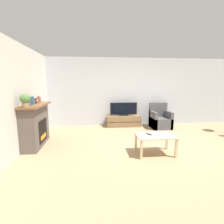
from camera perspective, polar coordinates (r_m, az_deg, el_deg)
ground_plane at (r=5.04m, az=15.53°, el=-10.81°), size 24.00×24.00×0.00m
wall_back at (r=7.26m, az=8.39°, el=6.49°), size 12.00×0.06×2.70m
wall_left at (r=4.77m, az=-28.67°, el=3.90°), size 0.06×12.00×2.70m
fireplace at (r=5.22m, az=-23.78°, el=-3.84°), size 0.51×1.40×1.16m
mantel_vase_left at (r=4.71m, az=-25.70°, el=3.28°), size 0.12×0.12×0.28m
mantel_vase_centre_left at (r=5.01m, az=-24.48°, el=3.43°), size 0.09×0.09×0.23m
mantel_vase_right at (r=5.51m, az=-22.75°, el=3.83°), size 0.11×0.11×0.20m
mantel_clock at (r=5.25m, az=-23.61°, el=3.37°), size 0.08×0.11×0.15m
potted_plant at (r=4.55m, az=-26.47°, el=3.57°), size 0.24×0.24×0.32m
tv_stand at (r=6.99m, az=3.77°, el=-2.92°), size 1.33×0.46×0.44m
tv at (r=6.90m, az=3.82°, el=0.79°), size 1.06×0.18×0.52m
armchair at (r=7.01m, az=15.42°, el=-2.50°), size 0.70×0.76×0.95m
coffee_table at (r=4.39m, az=13.96°, el=-8.15°), size 0.90×0.60×0.48m
remote at (r=4.37m, az=11.97°, el=-7.11°), size 0.11×0.15×0.02m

